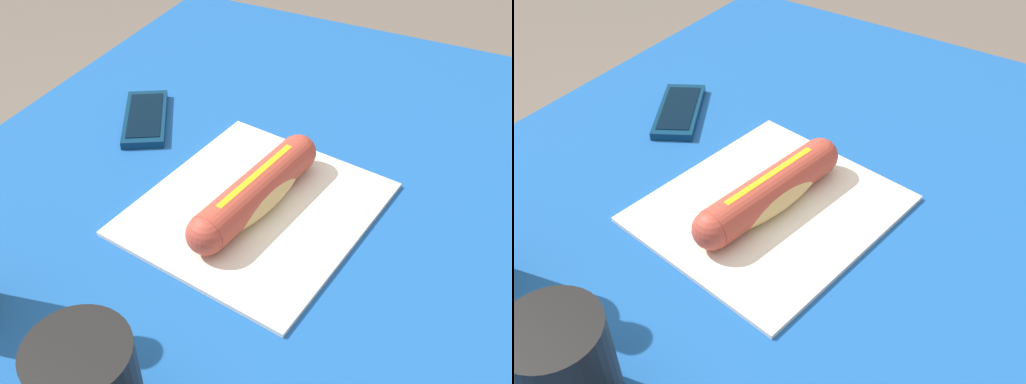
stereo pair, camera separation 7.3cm
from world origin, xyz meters
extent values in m
cylinder|color=brown|center=(0.51, -0.29, 0.36)|extent=(0.07, 0.07, 0.71)
cylinder|color=brown|center=(0.51, 0.29, 0.36)|extent=(0.07, 0.07, 0.71)
cube|color=brown|center=(0.00, 0.00, 0.73)|extent=(1.18, 0.73, 0.03)
cube|color=#19519E|center=(0.00, 0.00, 0.74)|extent=(1.24, 0.79, 0.00)
cube|color=silver|center=(0.05, -0.03, 0.75)|extent=(0.32, 0.30, 0.01)
ellipsoid|color=#DBB26B|center=(0.05, -0.03, 0.77)|extent=(0.19, 0.09, 0.04)
cylinder|color=#B24233|center=(0.05, -0.03, 0.78)|extent=(0.20, 0.08, 0.05)
sphere|color=#B24233|center=(0.15, -0.05, 0.78)|extent=(0.05, 0.05, 0.05)
sphere|color=#B24233|center=(-0.04, -0.02, 0.78)|extent=(0.05, 0.05, 0.05)
cube|color=yellow|center=(0.05, -0.03, 0.80)|extent=(0.14, 0.03, 0.00)
cube|color=#0A2D4C|center=(0.16, 0.20, 0.75)|extent=(0.15, 0.12, 0.01)
cube|color=black|center=(0.16, 0.20, 0.76)|extent=(0.13, 0.10, 0.00)
camera|label=1|loc=(-0.45, -0.28, 1.25)|focal=42.20mm
camera|label=2|loc=(-0.41, -0.34, 1.25)|focal=42.20mm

